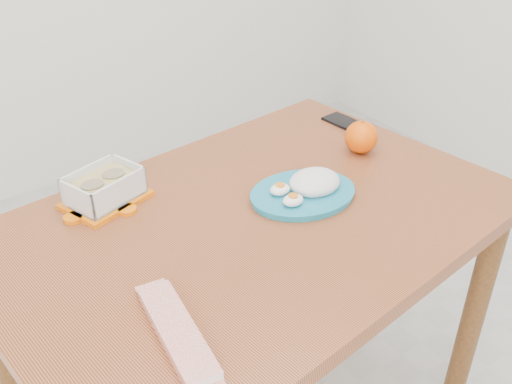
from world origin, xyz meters
TOP-DOWN VIEW (x-y plane):
  - dining_table at (-0.07, 0.04)m, footprint 1.24×0.91m
  - food_container at (-0.32, 0.28)m, footprint 0.21×0.19m
  - orange_fruit at (0.33, 0.14)m, footprint 0.09×0.09m
  - rice_plate at (0.07, 0.04)m, footprint 0.28×0.28m
  - candy_bar at (-0.39, -0.18)m, footprint 0.09×0.25m
  - smartphone at (0.42, 0.29)m, footprint 0.08×0.14m

SIDE VIEW (x-z plane):
  - dining_table at x=-0.07m, z-range 0.27..1.02m
  - smartphone at x=0.42m, z-range 0.75..0.76m
  - candy_bar at x=-0.39m, z-range 0.75..0.77m
  - rice_plate at x=0.07m, z-range 0.74..0.81m
  - food_container at x=-0.32m, z-range 0.75..0.83m
  - orange_fruit at x=0.33m, z-range 0.75..0.84m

